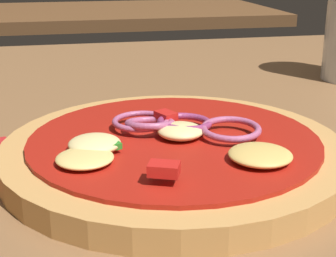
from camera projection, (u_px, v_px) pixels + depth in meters
name	position (u px, v px, depth m)	size (l,w,h in m)	color
dining_table	(97.00, 197.00, 0.35)	(1.34, 1.09, 0.03)	brown
pizza	(174.00, 150.00, 0.37)	(0.25, 0.25, 0.03)	tan
background_table	(118.00, 14.00, 1.38)	(0.83, 0.47, 0.03)	brown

